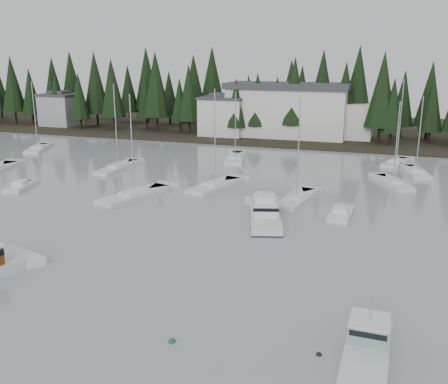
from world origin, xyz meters
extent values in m
plane|color=gray|center=(0.00, 0.00, 0.00)|extent=(260.00, 260.00, 0.00)
cube|color=black|center=(0.00, 97.00, 0.00)|extent=(240.00, 54.00, 1.00)
cube|color=silver|center=(-18.00, 79.00, 4.25)|extent=(9.00, 7.00, 7.50)
cube|color=#38383D|center=(-18.00, 79.00, 8.25)|extent=(9.54, 7.42, 0.50)
cube|color=#38383D|center=(-18.00, 79.00, 8.85)|extent=(4.95, 3.85, 0.80)
cube|color=#999EA0|center=(-60.00, 81.00, 4.00)|extent=(8.00, 7.00, 7.00)
cube|color=#38383D|center=(-60.00, 81.00, 7.75)|extent=(8.48, 7.42, 0.50)
cube|color=#38383D|center=(-60.00, 81.00, 8.35)|extent=(4.40, 3.85, 0.80)
cube|color=silver|center=(-5.00, 82.00, 5.50)|extent=(24.00, 10.00, 10.00)
cube|color=#38383D|center=(-5.00, 82.00, 10.80)|extent=(25.00, 11.00, 1.20)
cube|color=silver|center=(7.00, 84.00, 4.00)|extent=(10.00, 8.00, 7.00)
cube|color=silver|center=(4.00, 27.91, 0.13)|extent=(5.78, 10.36, 1.44)
cube|color=black|center=(4.00, 27.91, 0.03)|extent=(5.83, 10.42, 0.20)
cube|color=white|center=(3.86, 28.38, 1.53)|extent=(3.89, 5.65, 1.30)
cube|color=black|center=(3.86, 28.38, 1.84)|extent=(3.96, 5.72, 0.36)
cube|color=white|center=(3.86, 28.38, 2.47)|extent=(2.50, 2.99, 0.58)
cylinder|color=#A5A8AD|center=(3.86, 28.38, 3.19)|extent=(0.10, 0.10, 0.99)
cube|color=silver|center=(15.56, 5.29, 0.09)|extent=(2.63, 7.12, 1.15)
cube|color=silver|center=(15.56, 5.29, 0.71)|extent=(2.58, 6.98, 0.11)
cube|color=#799E94|center=(15.59, 6.70, 1.32)|extent=(2.08, 2.17, 1.24)
cube|color=white|center=(15.59, 6.70, 1.99)|extent=(2.33, 2.45, 0.11)
cube|color=black|center=(15.59, 6.70, 1.57)|extent=(2.13, 2.20, 0.35)
cylinder|color=#A5A8AD|center=(15.59, 6.70, 2.74)|extent=(0.08, 0.08, 1.41)
cube|color=silver|center=(5.72, 36.54, -0.03)|extent=(3.97, 9.51, 1.05)
cube|color=white|center=(5.72, 36.54, 0.62)|extent=(2.27, 3.38, 0.30)
cylinder|color=#A5A8AD|center=(5.72, 36.54, 6.33)|extent=(0.14, 0.14, 11.65)
cube|color=silver|center=(19.68, 56.29, -0.03)|extent=(4.36, 8.60, 1.05)
cube|color=white|center=(19.68, 56.29, 0.62)|extent=(2.38, 3.13, 0.30)
cylinder|color=#A5A8AD|center=(19.68, 56.29, 5.88)|extent=(0.14, 0.14, 10.75)
cube|color=silver|center=(-45.76, 54.42, -0.03)|extent=(5.78, 9.10, 1.05)
cube|color=white|center=(-45.76, 54.42, 0.62)|extent=(2.86, 3.46, 0.30)
cylinder|color=#A5A8AD|center=(-45.76, 54.42, 6.42)|extent=(0.14, 0.14, 11.84)
cube|color=silver|center=(16.58, 48.43, -0.03)|extent=(5.81, 8.63, 1.05)
cube|color=white|center=(16.58, 48.43, 0.62)|extent=(2.76, 3.31, 0.30)
cylinder|color=#A5A8AD|center=(16.58, 48.43, 5.80)|extent=(0.14, 0.14, 10.60)
cube|color=silver|center=(-8.61, 57.66, -0.03)|extent=(5.21, 10.96, 1.05)
cube|color=white|center=(-8.61, 57.66, 0.62)|extent=(2.78, 3.96, 0.30)
cylinder|color=#A5A8AD|center=(-8.61, 57.66, 5.84)|extent=(0.14, 0.14, 10.68)
cube|color=silver|center=(-13.56, 31.92, -0.03)|extent=(5.72, 10.75, 1.05)
cube|color=white|center=(-13.56, 31.92, 0.62)|extent=(2.96, 3.95, 0.30)
cylinder|color=#A5A8AD|center=(-13.56, 31.92, 6.47)|extent=(0.14, 0.14, 11.94)
cube|color=silver|center=(-5.62, 39.31, -0.03)|extent=(5.31, 9.84, 1.05)
cube|color=white|center=(-5.62, 39.31, 0.62)|extent=(2.83, 3.63, 0.30)
cylinder|color=#A5A8AD|center=(-5.62, 39.31, 6.64)|extent=(0.14, 0.14, 12.28)
cube|color=silver|center=(-23.53, 45.11, -0.03)|extent=(2.55, 10.33, 1.05)
cube|color=white|center=(-23.53, 45.11, 0.62)|extent=(1.76, 3.52, 0.30)
cylinder|color=#A5A8AD|center=(-23.53, 45.11, 6.64)|extent=(0.14, 0.14, 12.28)
cube|color=silver|center=(16.97, 62.42, -0.03)|extent=(4.87, 8.44, 1.05)
cube|color=white|center=(16.97, 62.42, 0.62)|extent=(2.56, 3.15, 0.30)
cylinder|color=#A5A8AD|center=(16.97, 62.42, 6.92)|extent=(0.14, 0.14, 12.83)
cube|color=silver|center=(-29.55, 30.51, 0.05)|extent=(3.53, 5.89, 0.90)
cube|color=white|center=(-29.55, 30.51, 0.75)|extent=(1.89, 2.08, 0.55)
cube|color=silver|center=(11.38, 32.05, 0.05)|extent=(2.47, 5.69, 0.90)
cube|color=white|center=(11.38, 32.05, 0.75)|extent=(1.58, 1.86, 0.55)
sphere|color=#145933|center=(4.30, 3.79, 0.00)|extent=(0.46, 0.46, 0.46)
sphere|color=black|center=(12.95, 5.28, 0.00)|extent=(0.34, 0.34, 0.34)
camera|label=1|loc=(15.88, -20.54, 16.78)|focal=40.00mm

